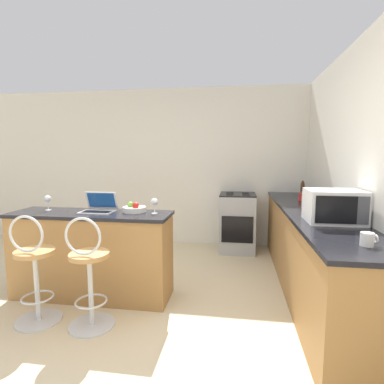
# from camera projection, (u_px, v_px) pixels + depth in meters

# --- Properties ---
(ground_plane) EXTENTS (20.00, 20.00, 0.00)m
(ground_plane) POSITION_uv_depth(u_px,v_px,m) (117.00, 334.00, 2.52)
(ground_plane) COLOR beige
(wall_back) EXTENTS (12.00, 0.06, 2.60)m
(wall_back) POSITION_uv_depth(u_px,v_px,m) (179.00, 167.00, 5.08)
(wall_back) COLOR silver
(wall_back) RESTS_ON ground_plane
(breakfast_bar) EXTENTS (1.68, 0.51, 0.91)m
(breakfast_bar) POSITION_uv_depth(u_px,v_px,m) (92.00, 254.00, 3.17)
(breakfast_bar) COLOR #9E703D
(breakfast_bar) RESTS_ON ground_plane
(counter_right) EXTENTS (0.61, 3.27, 0.91)m
(counter_right) POSITION_uv_depth(u_px,v_px,m) (310.00, 250.00, 3.30)
(counter_right) COLOR #9E703D
(counter_right) RESTS_ON ground_plane
(bar_stool_near) EXTENTS (0.40, 0.40, 1.00)m
(bar_stool_near) POSITION_uv_depth(u_px,v_px,m) (35.00, 272.00, 2.65)
(bar_stool_near) COLOR silver
(bar_stool_near) RESTS_ON ground_plane
(bar_stool_far) EXTENTS (0.40, 0.40, 1.00)m
(bar_stool_far) POSITION_uv_depth(u_px,v_px,m) (89.00, 276.00, 2.58)
(bar_stool_far) COLOR silver
(bar_stool_far) RESTS_ON ground_plane
(laptop) EXTENTS (0.34, 0.26, 0.21)m
(laptop) POSITION_uv_depth(u_px,v_px,m) (99.00, 207.00, 3.16)
(laptop) COLOR silver
(laptop) RESTS_ON breakfast_bar
(microwave) EXTENTS (0.46, 0.39, 0.29)m
(microwave) POSITION_uv_depth(u_px,v_px,m) (334.00, 206.00, 2.65)
(microwave) COLOR white
(microwave) RESTS_ON counter_right
(toaster) EXTENTS (0.22, 0.27, 0.19)m
(toaster) POSITION_uv_depth(u_px,v_px,m) (314.00, 201.00, 3.25)
(toaster) COLOR #9EA3A8
(toaster) RESTS_ON counter_right
(stove_range) EXTENTS (0.55, 0.59, 0.91)m
(stove_range) POSITION_uv_depth(u_px,v_px,m) (237.00, 222.00, 4.70)
(stove_range) COLOR #9EA3A8
(stove_range) RESTS_ON ground_plane
(pepper_mill) EXTENTS (0.06, 0.06, 0.23)m
(pepper_mill) POSITION_uv_depth(u_px,v_px,m) (302.00, 189.00, 4.35)
(pepper_mill) COLOR #4C2D19
(pepper_mill) RESTS_ON counter_right
(mug_red) EXTENTS (0.10, 0.08, 0.10)m
(mug_red) POSITION_uv_depth(u_px,v_px,m) (302.00, 197.00, 3.94)
(mug_red) COLOR red
(mug_red) RESTS_ON counter_right
(wine_glass_short) EXTENTS (0.07, 0.07, 0.16)m
(wine_glass_short) POSITION_uv_depth(u_px,v_px,m) (154.00, 202.00, 3.05)
(wine_glass_short) COLOR silver
(wine_glass_short) RESTS_ON breakfast_bar
(wine_glass_tall) EXTENTS (0.07, 0.07, 0.16)m
(wine_glass_tall) POSITION_uv_depth(u_px,v_px,m) (48.00, 199.00, 3.22)
(wine_glass_tall) COLOR silver
(wine_glass_tall) RESTS_ON breakfast_bar
(mug_blue) EXTENTS (0.10, 0.08, 0.10)m
(mug_blue) POSITION_uv_depth(u_px,v_px,m) (311.00, 194.00, 4.20)
(mug_blue) COLOR #2D51AD
(mug_blue) RESTS_ON counter_right
(fruit_bowl) EXTENTS (0.24, 0.24, 0.11)m
(fruit_bowl) POSITION_uv_depth(u_px,v_px,m) (134.00, 209.00, 3.14)
(fruit_bowl) COLOR silver
(fruit_bowl) RESTS_ON breakfast_bar
(mug_white) EXTENTS (0.10, 0.08, 0.09)m
(mug_white) POSITION_uv_depth(u_px,v_px,m) (368.00, 239.00, 1.96)
(mug_white) COLOR white
(mug_white) RESTS_ON counter_right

